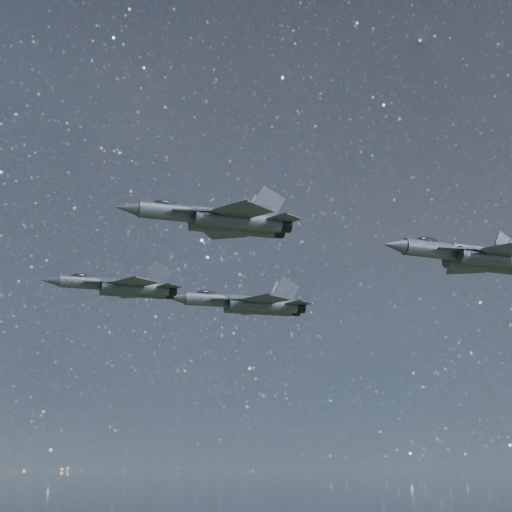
{
  "coord_description": "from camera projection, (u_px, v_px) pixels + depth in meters",
  "views": [
    {
      "loc": [
        -1.39,
        -80.71,
        135.8
      ],
      "look_at": [
        -1.75,
        1.78,
        158.49
      ],
      "focal_mm": 55.0,
      "sensor_mm": 36.0,
      "label": 1
    }
  ],
  "objects": [
    {
      "name": "jet_lead",
      "position": [
        123.0,
        287.0,
        88.41
      ],
      "size": [
        15.73,
        10.61,
        3.97
      ],
      "rotation": [
        0.0,
        0.0,
        0.29
      ],
      "color": "#2F353B"
    },
    {
      "name": "jet_slot",
      "position": [
        478.0,
        257.0,
        80.71
      ],
      "size": [
        19.27,
        12.79,
        4.91
      ],
      "rotation": [
        0.0,
        0.0,
        0.37
      ],
      "color": "#2F353B"
    },
    {
      "name": "jet_left",
      "position": [
        250.0,
        304.0,
        101.07
      ],
      "size": [
        18.91,
        12.8,
        4.76
      ],
      "rotation": [
        0.0,
        0.0,
        0.28
      ],
      "color": "#2F353B"
    },
    {
      "name": "jet_right",
      "position": [
        221.0,
        220.0,
        71.55
      ],
      "size": [
        16.92,
        11.36,
        4.27
      ],
      "rotation": [
        0.0,
        0.0,
        0.31
      ],
      "color": "#2F353B"
    }
  ]
}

